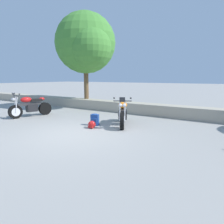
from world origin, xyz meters
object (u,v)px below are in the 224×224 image
motorcycle_red_near_left (30,107)px  leafy_tree_far_left (86,44)px  rider_backpack (95,119)px  rider_helmet (92,125)px  motorcycle_orange_centre (123,113)px

motorcycle_red_near_left → leafy_tree_far_left: leafy_tree_far_left is taller
rider_backpack → rider_helmet: bearing=-66.6°
leafy_tree_far_left → motorcycle_orange_centre: bearing=-34.4°
motorcycle_red_near_left → rider_helmet: motorcycle_red_near_left is taller
motorcycle_red_near_left → leafy_tree_far_left: 4.97m
motorcycle_orange_centre → leafy_tree_far_left: leafy_tree_far_left is taller
rider_backpack → leafy_tree_far_left: (-3.24, 3.47, 3.54)m
motorcycle_red_near_left → rider_backpack: 3.73m
motorcycle_orange_centre → rider_helmet: 1.32m
rider_backpack → rider_helmet: (0.19, -0.43, -0.11)m
rider_backpack → leafy_tree_far_left: leafy_tree_far_left is taller
motorcycle_orange_centre → rider_backpack: 1.12m
motorcycle_orange_centre → rider_backpack: (-0.89, -0.64, -0.24)m
rider_backpack → leafy_tree_far_left: 5.92m
leafy_tree_far_left → motorcycle_red_near_left: bearing=-97.5°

